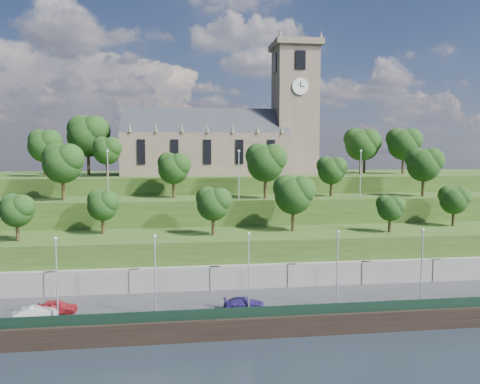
{
  "coord_description": "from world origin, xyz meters",
  "views": [
    {
      "loc": [
        -9.55,
        -46.73,
        19.43
      ],
      "look_at": [
        0.74,
        30.0,
        12.81
      ],
      "focal_mm": 35.0,
      "sensor_mm": 36.0,
      "label": 1
    }
  ],
  "objects": [
    {
      "name": "quay_wall",
      "position": [
        0.0,
        -0.05,
        1.1
      ],
      "size": [
        160.0,
        0.5,
        2.2
      ],
      "primitive_type": "cube",
      "color": "black",
      "rests_on": "ground"
    },
    {
      "name": "car_left",
      "position": [
        -22.66,
        4.81,
        2.73
      ],
      "size": [
        4.29,
        1.76,
        1.46
      ],
      "primitive_type": "imported",
      "rotation": [
        0.0,
        0.0,
        1.56
      ],
      "color": "maroon",
      "rests_on": "promenade"
    },
    {
      "name": "retaining_wall",
      "position": [
        0.0,
        11.97,
        2.5
      ],
      "size": [
        160.0,
        2.1,
        5.0
      ],
      "color": "slate",
      "rests_on": "ground"
    },
    {
      "name": "car_right",
      "position": [
        -2.36,
        3.46,
        2.66
      ],
      "size": [
        4.63,
        2.0,
        1.33
      ],
      "primitive_type": "imported",
      "rotation": [
        0.0,
        0.0,
        1.6
      ],
      "color": "navy",
      "rests_on": "promenade"
    },
    {
      "name": "church",
      "position": [
        0.79,
        45.98,
        22.52
      ],
      "size": [
        38.6,
        12.35,
        27.6
      ],
      "color": "brown",
      "rests_on": "hilltop"
    },
    {
      "name": "fence",
      "position": [
        0.0,
        0.6,
        2.6
      ],
      "size": [
        160.0,
        0.1,
        1.2
      ],
      "primitive_type": "cube",
      "color": "black",
      "rests_on": "promenade"
    },
    {
      "name": "promenade",
      "position": [
        0.0,
        6.0,
        1.0
      ],
      "size": [
        160.0,
        12.0,
        2.0
      ],
      "primitive_type": "cube",
      "color": "#2D2D30",
      "rests_on": "ground"
    },
    {
      "name": "trees_lower",
      "position": [
        1.12,
        18.26,
        12.65
      ],
      "size": [
        67.36,
        8.16,
        8.15
      ],
      "color": "#302512",
      "rests_on": "embankment_lower"
    },
    {
      "name": "embankment_upper",
      "position": [
        0.0,
        29.0,
        6.0
      ],
      "size": [
        160.0,
        10.0,
        12.0
      ],
      "primitive_type": "cube",
      "color": "#294416",
      "rests_on": "ground"
    },
    {
      "name": "lamp_posts_upper",
      "position": [
        -0.0,
        26.0,
        16.5
      ],
      "size": [
        40.36,
        0.36,
        7.79
      ],
      "color": "#B2B2B7",
      "rests_on": "embankment_upper"
    },
    {
      "name": "car_middle",
      "position": [
        -24.47,
        3.14,
        2.72
      ],
      "size": [
        4.62,
        2.96,
        1.44
      ],
      "primitive_type": "imported",
      "rotation": [
        0.0,
        0.0,
        1.93
      ],
      "color": "#9B999E",
      "rests_on": "promenade"
    },
    {
      "name": "ground",
      "position": [
        0.0,
        0.0,
        0.0
      ],
      "size": [
        320.0,
        320.0,
        0.0
      ],
      "primitive_type": "plane",
      "color": "black",
      "rests_on": "ground"
    },
    {
      "name": "embankment_lower",
      "position": [
        0.0,
        18.0,
        4.0
      ],
      "size": [
        160.0,
        12.0,
        8.0
      ],
      "primitive_type": "cube",
      "color": "#294416",
      "rests_on": "ground"
    },
    {
      "name": "trees_upper",
      "position": [
        1.16,
        27.95,
        17.64
      ],
      "size": [
        64.82,
        8.47,
        8.89
      ],
      "color": "#302512",
      "rests_on": "embankment_upper"
    },
    {
      "name": "trees_hilltop",
      "position": [
        0.29,
        45.28,
        21.66
      ],
      "size": [
        76.35,
        15.44,
        11.69
      ],
      "color": "#302512",
      "rests_on": "hilltop"
    },
    {
      "name": "hilltop",
      "position": [
        0.0,
        50.0,
        7.5
      ],
      "size": [
        160.0,
        32.0,
        15.0
      ],
      "primitive_type": "cube",
      "color": "#294416",
      "rests_on": "ground"
    },
    {
      "name": "lamp_posts_promenade",
      "position": [
        -2.0,
        2.5,
        7.03
      ],
      "size": [
        60.36,
        0.36,
        8.82
      ],
      "color": "#B2B2B7",
      "rests_on": "promenade"
    }
  ]
}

